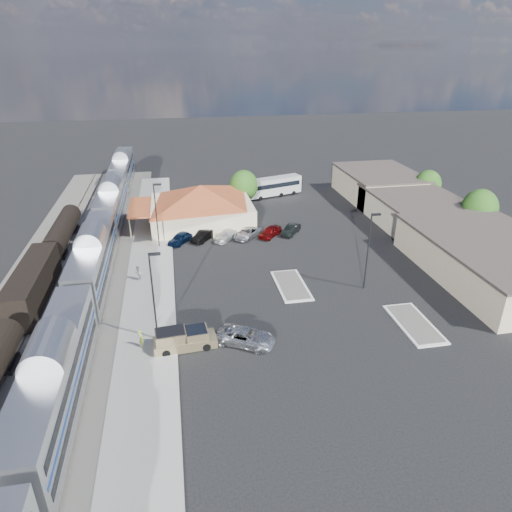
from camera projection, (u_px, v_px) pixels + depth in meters
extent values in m
plane|color=black|center=(260.00, 298.00, 50.01)|extent=(280.00, 280.00, 0.00)
cube|color=#4C4944|center=(73.00, 280.00, 53.64)|extent=(16.00, 100.00, 0.12)
cube|color=gray|center=(150.00, 281.00, 53.33)|extent=(5.50, 92.00, 0.18)
cube|color=silver|center=(55.00, 380.00, 33.11)|extent=(3.00, 20.00, 5.00)
cube|color=black|center=(62.00, 409.00, 34.26)|extent=(2.20, 16.00, 0.60)
cube|color=silver|center=(94.00, 259.00, 51.85)|extent=(3.00, 20.00, 5.00)
cube|color=black|center=(98.00, 281.00, 53.00)|extent=(2.20, 16.00, 0.60)
cube|color=silver|center=(112.00, 203.00, 70.58)|extent=(3.00, 20.00, 5.00)
cube|color=black|center=(115.00, 219.00, 71.74)|extent=(2.20, 16.00, 0.60)
cube|color=silver|center=(123.00, 170.00, 89.32)|extent=(3.00, 20.00, 5.00)
cube|color=black|center=(125.00, 183.00, 90.48)|extent=(2.20, 16.00, 0.60)
cube|color=black|center=(32.00, 283.00, 48.40)|extent=(2.80, 14.00, 3.60)
cube|color=black|center=(36.00, 299.00, 49.20)|extent=(2.20, 12.00, 0.60)
cylinder|color=black|center=(62.00, 230.00, 62.72)|extent=(2.80, 14.00, 2.80)
cube|color=black|center=(65.00, 242.00, 63.48)|extent=(2.20, 12.00, 0.60)
cube|color=beige|center=(202.00, 213.00, 69.92)|extent=(15.00, 12.00, 3.60)
pyramid|color=brown|center=(201.00, 194.00, 68.62)|extent=(15.30, 12.24, 2.60)
cube|color=brown|center=(140.00, 207.00, 67.78)|extent=(3.20, 9.60, 0.25)
cube|color=#C6B28C|center=(493.00, 261.00, 53.77)|extent=(14.00, 22.00, 4.20)
cube|color=#3F3833|center=(497.00, 243.00, 52.83)|extent=(14.40, 22.40, 0.30)
cube|color=#C6B28C|center=(417.00, 212.00, 69.88)|extent=(12.00, 18.00, 4.00)
cube|color=#3F3833|center=(419.00, 198.00, 68.97)|extent=(12.40, 18.40, 0.30)
cube|color=#C6B28C|center=(379.00, 185.00, 82.26)|extent=(12.00, 16.00, 4.50)
cube|color=#3F3833|center=(380.00, 172.00, 81.26)|extent=(12.40, 16.40, 0.30)
cube|color=silver|center=(291.00, 285.00, 52.42)|extent=(3.30, 7.50, 0.15)
cube|color=#4C4944|center=(291.00, 285.00, 52.39)|extent=(2.70, 6.90, 0.10)
cube|color=silver|center=(414.00, 324.00, 45.16)|extent=(3.30, 7.50, 0.15)
cube|color=#4C4944|center=(415.00, 323.00, 45.12)|extent=(2.70, 6.90, 0.10)
cylinder|color=black|center=(153.00, 298.00, 40.94)|extent=(0.16, 0.16, 9.00)
cube|color=black|center=(155.00, 254.00, 39.20)|extent=(1.00, 0.25, 0.22)
cylinder|color=black|center=(156.00, 217.00, 60.57)|extent=(0.16, 0.16, 9.00)
cube|color=black|center=(157.00, 184.00, 58.83)|extent=(1.00, 0.25, 0.22)
cylinder|color=black|center=(368.00, 252.00, 50.11)|extent=(0.16, 0.16, 9.00)
cube|color=black|center=(376.00, 215.00, 48.37)|extent=(1.00, 0.25, 0.22)
cylinder|color=#382314|center=(476.00, 226.00, 65.76)|extent=(0.30, 0.30, 2.86)
ellipsoid|color=#1E4814|center=(480.00, 208.00, 64.58)|extent=(4.94, 4.94, 5.46)
cylinder|color=#382314|center=(425.00, 198.00, 78.32)|extent=(0.30, 0.30, 2.55)
ellipsoid|color=#1E4814|center=(428.00, 184.00, 77.27)|extent=(4.41, 4.41, 4.87)
cylinder|color=#382314|center=(244.00, 201.00, 76.70)|extent=(0.30, 0.30, 2.73)
ellipsoid|color=#1E4814|center=(244.00, 186.00, 75.58)|extent=(4.71, 4.71, 5.21)
cube|color=#9B895F|center=(185.00, 342.00, 41.53)|extent=(5.80, 2.51, 0.93)
cube|color=#9B895F|center=(185.00, 336.00, 41.23)|extent=(2.30, 2.12, 0.98)
cube|color=#9B895F|center=(185.00, 335.00, 41.18)|extent=(2.86, 2.17, 1.13)
cylinder|color=black|center=(207.00, 347.00, 41.23)|extent=(0.76, 0.35, 0.74)
cylinder|color=black|center=(203.00, 336.00, 42.85)|extent=(0.76, 0.35, 0.74)
cylinder|color=black|center=(166.00, 353.00, 40.37)|extent=(0.76, 0.35, 0.74)
cylinder|color=black|center=(164.00, 341.00, 41.99)|extent=(0.76, 0.35, 0.74)
imported|color=#AEB2B6|center=(246.00, 337.00, 41.98)|extent=(6.03, 4.92, 1.53)
cube|color=silver|center=(273.00, 186.00, 82.88)|extent=(10.92, 5.44, 3.04)
cube|color=black|center=(273.00, 184.00, 82.73)|extent=(10.11, 5.22, 0.80)
cylinder|color=black|center=(293.00, 193.00, 84.28)|extent=(0.85, 0.50, 0.80)
cylinder|color=black|center=(287.00, 190.00, 85.96)|extent=(0.85, 0.50, 0.80)
cylinder|color=black|center=(260.00, 198.00, 81.31)|extent=(0.85, 0.50, 0.80)
cylinder|color=black|center=(255.00, 195.00, 82.98)|extent=(0.85, 0.50, 0.80)
imported|color=#A0B839|center=(141.00, 338.00, 41.28)|extent=(0.63, 0.74, 1.73)
imported|color=silver|center=(138.00, 273.00, 53.05)|extent=(0.90, 1.05, 1.89)
imported|color=#0B1B3B|center=(180.00, 238.00, 63.60)|extent=(4.08, 4.57, 1.50)
imported|color=black|center=(203.00, 236.00, 64.41)|extent=(3.90, 4.36, 1.44)
imported|color=silver|center=(226.00, 235.00, 64.70)|extent=(4.40, 4.72, 1.34)
imported|color=gray|center=(248.00, 233.00, 65.48)|extent=(5.25, 5.41, 1.44)
imported|color=maroon|center=(270.00, 232.00, 65.73)|extent=(4.25, 4.44, 1.49)
imported|color=black|center=(291.00, 230.00, 66.55)|extent=(3.70, 4.21, 1.38)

